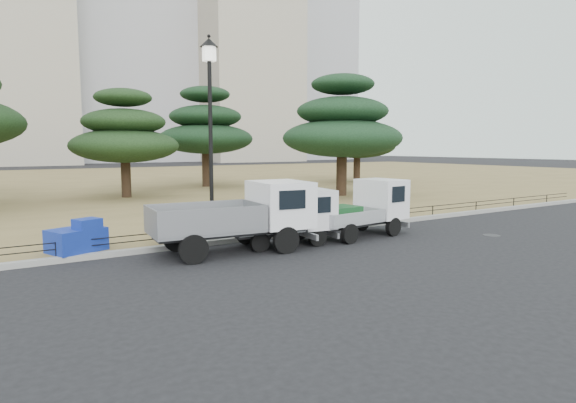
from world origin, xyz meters
TOP-DOWN VIEW (x-y plane):
  - ground at (0.00, 0.00)m, footprint 220.00×220.00m
  - lawn at (0.00, 30.60)m, footprint 120.00×56.00m
  - curb at (0.00, 2.60)m, footprint 120.00×0.25m
  - truck_large at (-2.12, 1.22)m, footprint 4.87×2.28m
  - truck_kei_front at (-0.34, 1.32)m, footprint 3.45×1.81m
  - truck_kei_rear at (2.68, 1.25)m, footprint 3.87×1.98m
  - street_lamp at (-2.35, 2.90)m, footprint 0.57×0.57m
  - pipe_fence at (0.00, 2.75)m, footprint 38.00×0.04m
  - tarp_pile at (-6.38, 3.15)m, footprint 1.68×1.47m
  - manhole at (6.50, -1.20)m, footprint 0.60×0.60m
  - pine_center_left at (-1.42, 17.54)m, footprint 6.21×6.21m
  - pine_center_right at (5.65, 22.25)m, footprint 6.96×6.96m
  - pine_east_near at (9.96, 11.54)m, footprint 7.20×7.20m
  - pine_east_far at (17.86, 19.33)m, footprint 6.30×6.30m
  - tower_east at (40.00, 82.00)m, footprint 20.00×18.00m
  - tower_far_east at (58.00, 90.00)m, footprint 24.00×20.00m
  - radio_tower at (72.00, 85.00)m, footprint 1.80×1.80m

SIDE VIEW (x-z plane):
  - ground at x=0.00m, z-range 0.00..0.00m
  - manhole at x=6.50m, z-range 0.00..0.01m
  - lawn at x=0.00m, z-range 0.00..0.15m
  - curb at x=0.00m, z-range 0.00..0.16m
  - pipe_fence at x=0.00m, z-range 0.24..0.64m
  - tarp_pile at x=-6.38m, z-range 0.06..0.99m
  - truck_kei_front at x=-0.34m, z-range 0.00..1.74m
  - truck_kei_rear at x=2.68m, z-range 0.00..1.95m
  - truck_large at x=-2.12m, z-range 0.12..2.18m
  - pine_center_left at x=-1.42m, z-range 0.64..6.95m
  - pine_east_far at x=17.86m, z-range 0.64..6.97m
  - pine_east_near at x=9.96m, z-range 0.71..7.99m
  - pine_center_right at x=5.65m, z-range 0.74..8.12m
  - street_lamp at x=-2.35m, z-range 1.27..7.60m
  - tower_east at x=40.00m, z-range 0.00..48.00m
  - radio_tower at x=72.00m, z-range -1.46..61.54m
  - tower_far_east at x=58.00m, z-range 0.00..70.00m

